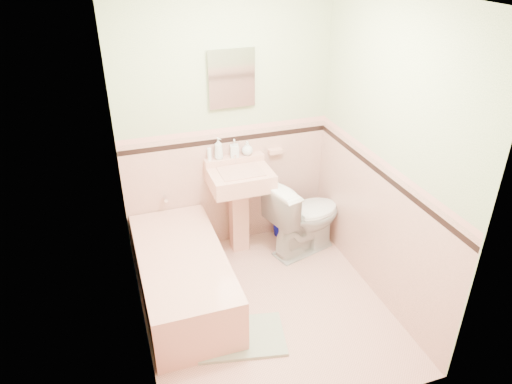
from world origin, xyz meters
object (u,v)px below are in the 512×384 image
object	(u,v)px
shoe	(233,333)
medicine_cabinet	(231,78)
bathtub	(183,279)
soap_bottle_left	(218,148)
soap_bottle_mid	(234,148)
bucket	(283,225)
toilet	(305,216)
sink	(241,212)
soap_bottle_right	(247,148)

from	to	relation	value
shoe	medicine_cabinet	bearing A→B (deg)	69.72
bathtub	soap_bottle_left	bearing A→B (deg)	53.18
soap_bottle_left	soap_bottle_mid	size ratio (longest dim) A/B	1.22
soap_bottle_left	bucket	xyz separation A→B (m)	(0.65, -0.03, -0.95)
medicine_cabinet	toilet	xyz separation A→B (m)	(0.60, -0.39, -1.31)
medicine_cabinet	soap_bottle_mid	world-z (taller)	medicine_cabinet
sink	medicine_cabinet	bearing A→B (deg)	90.00
sink	bucket	bearing A→B (deg)	16.10
medicine_cabinet	soap_bottle_right	size ratio (longest dim) A/B	3.61
soap_bottle_mid	toilet	bearing A→B (deg)	-31.06
soap_bottle_right	soap_bottle_mid	bearing A→B (deg)	180.00
toilet	soap_bottle_left	bearing A→B (deg)	47.91
sink	soap_bottle_mid	bearing A→B (deg)	88.70
bathtub	medicine_cabinet	distance (m)	1.78
medicine_cabinet	shoe	world-z (taller)	medicine_cabinet
sink	soap_bottle_mid	xyz separation A→B (m)	(0.00, 0.18, 0.60)
soap_bottle_left	soap_bottle_mid	distance (m)	0.15
soap_bottle_left	toilet	size ratio (longest dim) A/B	0.27
bathtub	bucket	world-z (taller)	bathtub
sink	toilet	size ratio (longest dim) A/B	1.15
bucket	soap_bottle_right	bearing A→B (deg)	174.73
medicine_cabinet	shoe	xyz separation A→B (m)	(-0.41, -1.32, -1.64)
medicine_cabinet	soap_bottle_mid	xyz separation A→B (m)	(0.00, -0.03, -0.65)
soap_bottle_mid	shoe	bearing A→B (deg)	-107.94
soap_bottle_mid	bathtub	bearing A→B (deg)	-133.93
soap_bottle_right	bucket	world-z (taller)	soap_bottle_right
soap_bottle_left	soap_bottle_right	size ratio (longest dim) A/B	1.55
medicine_cabinet	bathtub	bearing A→B (deg)	-132.58
bucket	bathtub	bearing A→B (deg)	-150.29
soap_bottle_right	soap_bottle_left	bearing A→B (deg)	180.00
soap_bottle_mid	shoe	distance (m)	1.68
soap_bottle_left	toilet	xyz separation A→B (m)	(0.75, -0.36, -0.68)
sink	shoe	world-z (taller)	sink
soap_bottle_mid	medicine_cabinet	bearing A→B (deg)	97.73
bathtub	medicine_cabinet	world-z (taller)	medicine_cabinet
shoe	bathtub	bearing A→B (deg)	111.61
sink	soap_bottle_left	world-z (taller)	soap_bottle_left
soap_bottle_mid	bucket	world-z (taller)	soap_bottle_mid
soap_bottle_mid	toilet	distance (m)	0.95
soap_bottle_left	sink	bearing A→B (deg)	-50.48
shoe	soap_bottle_mid	bearing A→B (deg)	69.17
medicine_cabinet	bucket	bearing A→B (deg)	-7.29
bathtub	soap_bottle_left	world-z (taller)	soap_bottle_left
soap_bottle_left	soap_bottle_right	world-z (taller)	soap_bottle_left
soap_bottle_right	toilet	size ratio (longest dim) A/B	0.17
bathtub	soap_bottle_right	size ratio (longest dim) A/B	11.08
bathtub	medicine_cabinet	xyz separation A→B (m)	(0.68, 0.74, 1.47)
shoe	sink	bearing A→B (deg)	66.68
soap_bottle_mid	shoe	size ratio (longest dim) A/B	1.19
sink	shoe	size ratio (longest dim) A/B	6.24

